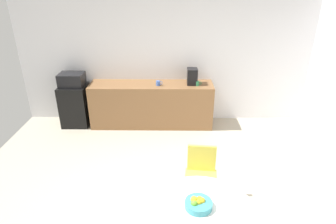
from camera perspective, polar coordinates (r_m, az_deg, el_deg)
ground_plane at (r=3.99m, az=-1.30°, el=-20.03°), size 6.00×6.00×0.00m
wall_back at (r=6.02m, az=-0.51°, el=10.26°), size 6.00×0.10×2.60m
counter_block at (r=5.98m, az=-3.23°, el=1.49°), size 2.48×0.60×0.90m
mini_fridge at (r=6.30m, az=-17.84°, el=1.30°), size 0.54×0.54×0.86m
microwave at (r=6.11m, az=-18.52°, el=6.10°), size 0.48×0.38×0.26m
round_table at (r=3.13m, az=6.53°, el=-20.58°), size 1.11×1.11×0.73m
chair_yellow at (r=3.91m, az=6.59°, el=-11.20°), size 0.46×0.46×0.83m
fruit_bowl at (r=3.03m, az=6.02°, el=-17.60°), size 0.28×0.28×0.13m
mug_white at (r=5.73m, az=5.82°, el=5.68°), size 0.13×0.08×0.09m
mug_green at (r=5.71m, az=-1.94°, el=5.74°), size 0.13×0.08×0.09m
coffee_maker at (r=5.77m, az=4.81°, el=7.02°), size 0.20×0.24×0.32m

